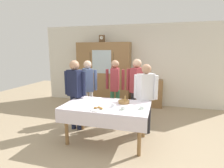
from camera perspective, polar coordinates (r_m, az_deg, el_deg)
ground_plane at (r=4.10m, az=-0.79°, el=-16.17°), size 12.00×12.00×0.00m
back_wall at (r=6.27m, az=6.10°, el=6.00°), size 6.40×0.10×2.70m
dining_table at (r=3.63m, az=-1.88°, el=-8.28°), size 1.71×1.02×0.78m
wall_cabinet at (r=6.23m, az=-2.62°, el=3.31°), size 1.83×0.46×2.11m
mantel_clock at (r=6.20m, az=-3.20°, el=14.15°), size 0.18×0.11×0.24m
bookshelf_low at (r=6.09m, az=11.37°, el=-2.84°), size 0.93×0.35×0.91m
book_stack at (r=5.99m, az=11.55°, el=1.92°), size 0.19×0.23×0.12m
tea_cup_back_edge at (r=3.40m, az=9.44°, el=-7.42°), size 0.13×0.13×0.06m
tea_cup_far_left at (r=3.48m, az=0.42°, el=-6.85°), size 0.13×0.13×0.06m
tea_cup_near_left at (r=3.32m, az=3.49°, el=-7.71°), size 0.13×0.13×0.06m
bread_basket at (r=3.72m, az=3.77°, el=-5.58°), size 0.24×0.24×0.16m
pastry_plate at (r=3.35m, az=-4.37°, el=-7.87°), size 0.28×0.28×0.05m
spoon_near_right at (r=3.78m, az=-3.36°, el=-5.84°), size 0.12×0.02×0.01m
spoon_mid_left at (r=3.86m, az=-9.38°, el=-5.61°), size 0.12×0.02×0.01m
person_near_right_end at (r=4.01m, az=10.62°, el=-2.58°), size 0.52×0.38×1.56m
person_beside_shelf at (r=4.56m, az=7.79°, el=-0.20°), size 0.52×0.41×1.64m
person_by_cabinet at (r=4.82m, az=-7.63°, el=-0.03°), size 0.52×0.41×1.59m
person_behind_table_right at (r=4.21m, az=-11.61°, el=-1.33°), size 0.52×0.32×1.63m
person_behind_table_left at (r=4.81m, az=0.96°, el=0.09°), size 0.52×0.38×1.60m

